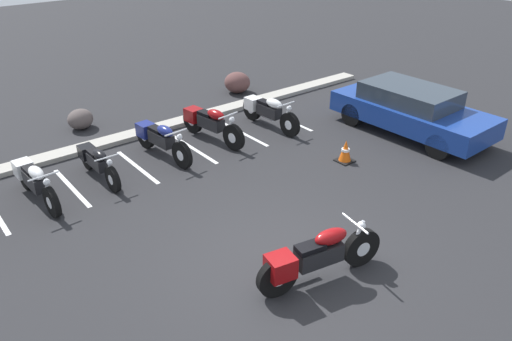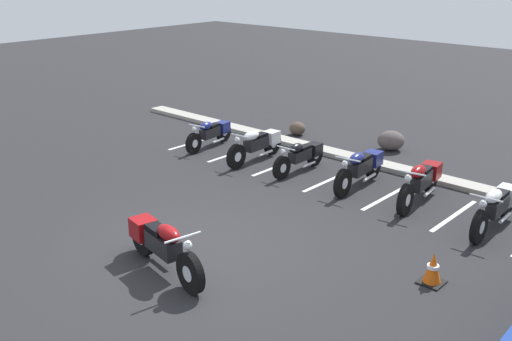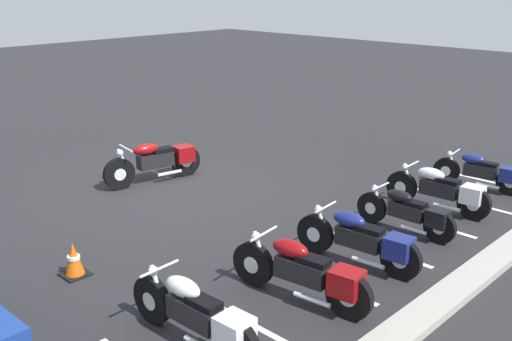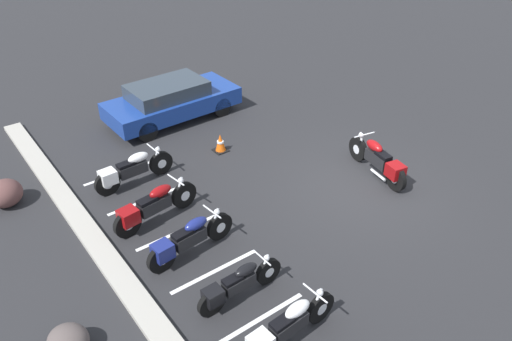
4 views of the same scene
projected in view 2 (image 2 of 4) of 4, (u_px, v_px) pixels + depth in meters
ground at (191, 252)px, 11.01m from camera, size 60.00×60.00×0.00m
motorcycle_maroon_featured at (161, 244)px, 10.26m from camera, size 2.34×0.82×0.93m
parked_bike_0 at (211, 133)px, 17.04m from camera, size 0.63×1.96×0.77m
parked_bike_1 at (258, 144)px, 15.87m from camera, size 0.61×2.18×0.86m
parked_bike_2 at (301, 155)px, 15.08m from camera, size 0.55×1.98×0.78m
parked_bike_3 at (361, 167)px, 14.09m from camera, size 0.64×2.23×0.88m
parked_bike_4 at (421, 181)px, 13.18m from camera, size 0.72×2.30×0.91m
parked_bike_5 at (497, 206)px, 11.88m from camera, size 0.63×2.24×0.88m
concrete_curb at (377, 164)px, 15.55m from camera, size 18.00×0.50×0.12m
landscape_rock_0 at (297, 128)px, 18.23m from camera, size 0.69×0.69×0.40m
landscape_rock_1 at (391, 141)px, 16.78m from camera, size 1.00×0.99×0.55m
traffic_cone at (433, 269)px, 9.90m from camera, size 0.40×0.40×0.55m
stall_line_0 at (196, 142)px, 17.61m from camera, size 0.10×2.10×0.00m
stall_line_1 at (235, 153)px, 16.60m from camera, size 0.10×2.10×0.00m
stall_line_2 at (279, 166)px, 15.60m from camera, size 0.10×2.10×0.00m
stall_line_3 at (330, 180)px, 14.59m from camera, size 0.10×2.10×0.00m
stall_line_4 at (387, 196)px, 13.59m from camera, size 0.10×2.10×0.00m
stall_line_5 at (454, 216)px, 12.58m from camera, size 0.10×2.10×0.00m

